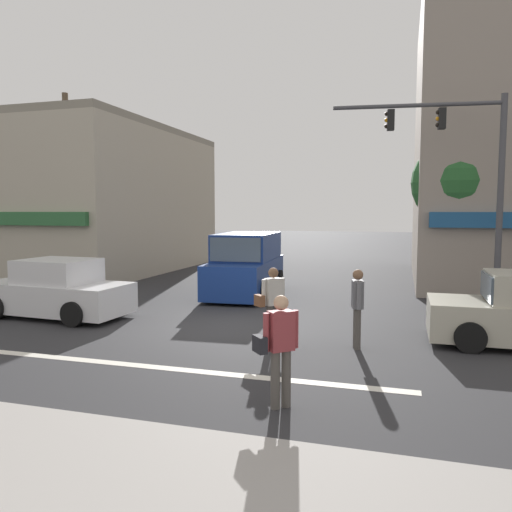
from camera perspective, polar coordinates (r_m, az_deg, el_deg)
The scene contains 11 objects.
ground_plane at distance 12.65m, azimuth -3.19°, elevation -8.01°, with size 120.00×120.00×0.00m, color #2B2B2D.
lane_marking_stripe at distance 9.54m, azimuth -10.47°, elevation -12.47°, with size 9.00×0.24×0.01m, color silver.
building_left_block at distance 27.14m, azimuth -21.67°, elevation 5.92°, with size 12.32×11.90×6.83m.
street_tree at distance 18.70m, azimuth 21.86°, elevation 7.71°, with size 2.98×2.98×5.35m.
utility_pole_near_left at distance 20.38m, azimuth -20.69°, elevation 7.37°, with size 1.40×0.22×7.27m.
traffic_light_mast at distance 15.89m, azimuth 22.85°, elevation 9.44°, with size 4.86×0.73×6.20m.
van_crossing_rightbound at distance 17.21m, azimuth -1.15°, elevation -1.10°, with size 2.26×4.71×2.11m.
sedan_crossing_leftbound at distance 14.66m, azimuth -21.87°, elevation -3.72°, with size 4.20×2.07×1.58m.
pedestrian_foreground_with_bag at distance 7.35m, azimuth 2.68°, elevation -10.04°, with size 0.63×0.53×1.67m.
pedestrian_mid_crossing at distance 10.78m, azimuth 1.87°, elevation -5.14°, with size 0.60×0.56×1.67m.
pedestrian_far_side at distance 10.67m, azimuth 11.51°, elevation -5.36°, with size 0.29×0.56×1.67m.
Camera 1 is at (4.16, -11.59, 2.88)m, focal length 35.00 mm.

